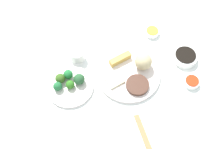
{
  "coord_description": "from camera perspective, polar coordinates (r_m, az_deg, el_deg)",
  "views": [
    {
      "loc": [
        0.5,
        0.19,
        0.97
      ],
      "look_at": [
        0.05,
        -0.07,
        0.06
      ],
      "focal_mm": 40.17,
      "sensor_mm": 36.0,
      "label": 1
    }
  ],
  "objects": [
    {
      "name": "broccoli_floret_3",
      "position": [
        1.07,
        -11.71,
        -0.87
      ],
      "size": [
        0.04,
        0.04,
        0.04
      ],
      "primitive_type": "sphere",
      "color": "#396220",
      "rests_on": "broccoli_plate"
    },
    {
      "name": "main_plate",
      "position": [
        1.09,
        3.75,
        0.15
      ],
      "size": [
        0.28,
        0.28,
        0.02
      ],
      "primitive_type": "cylinder",
      "color": "white",
      "rests_on": "tabletop"
    },
    {
      "name": "broccoli_plate",
      "position": [
        1.07,
        -9.43,
        -2.71
      ],
      "size": [
        0.2,
        0.2,
        0.01
      ],
      "primitive_type": "cylinder",
      "color": "white",
      "rests_on": "tabletop"
    },
    {
      "name": "broccoli_floret_2",
      "position": [
        1.05,
        -7.48,
        -1.07
      ],
      "size": [
        0.05,
        0.05,
        0.05
      ],
      "primitive_type": "sphere",
      "color": "#295830",
      "rests_on": "broccoli_plate"
    },
    {
      "name": "sauce_ramekin_hot_mustard",
      "position": [
        1.23,
        9.1,
        9.47
      ],
      "size": [
        0.07,
        0.07,
        0.02
      ],
      "primitive_type": "cylinder",
      "color": "white",
      "rests_on": "tabletop"
    },
    {
      "name": "sauce_ramekin_sweet_and_sour_liquid",
      "position": [
        1.11,
        17.81,
        -1.32
      ],
      "size": [
        0.06,
        0.06,
        0.0
      ],
      "primitive_type": "cylinder",
      "color": "red",
      "rests_on": "sauce_ramekin_sweet_and_sour"
    },
    {
      "name": "rice_scoop",
      "position": [
        1.08,
        7.17,
        2.94
      ],
      "size": [
        0.07,
        0.07,
        0.07
      ],
      "primitive_type": "sphere",
      "color": "#CDB886",
      "rests_on": "main_plate"
    },
    {
      "name": "tabletop",
      "position": [
        1.1,
        4.46,
        -1.04
      ],
      "size": [
        2.2,
        2.2,
        0.02
      ],
      "primitive_type": "cube",
      "color": "white",
      "rests_on": "ground"
    },
    {
      "name": "teacup",
      "position": [
        1.13,
        -7.97,
        4.41
      ],
      "size": [
        0.07,
        0.07,
        0.05
      ],
      "primitive_type": "cylinder",
      "color": "white",
      "rests_on": "tabletop"
    },
    {
      "name": "broccoli_floret_4",
      "position": [
        1.06,
        -12.26,
        -2.63
      ],
      "size": [
        0.04,
        0.04,
        0.04
      ],
      "primitive_type": "sphere",
      "color": "#216A36",
      "rests_on": "broccoli_plate"
    },
    {
      "name": "spring_roll",
      "position": [
        1.1,
        1.9,
        3.56
      ],
      "size": [
        0.1,
        0.07,
        0.03
      ],
      "primitive_type": "cube",
      "rotation": [
        0.0,
        0.0,
        2.64
      ],
      "color": "gold",
      "rests_on": "main_plate"
    },
    {
      "name": "chopsticks_pair",
      "position": [
        0.99,
        7.65,
        -14.45
      ],
      "size": [
        0.15,
        0.17,
        0.01
      ],
      "primitive_type": "cube",
      "rotation": [
        0.0,
        0.0,
        0.84
      ],
      "color": "#A67749",
      "rests_on": "tabletop"
    },
    {
      "name": "soy_sauce_bowl",
      "position": [
        1.17,
        16.23,
        3.87
      ],
      "size": [
        0.11,
        0.11,
        0.03
      ],
      "primitive_type": "cylinder",
      "color": "white",
      "rests_on": "tabletop"
    },
    {
      "name": "broccoli_floret_6",
      "position": [
        1.07,
        -9.96,
        0.03
      ],
      "size": [
        0.04,
        0.04,
        0.04
      ],
      "primitive_type": "sphere",
      "color": "#207335",
      "rests_on": "broccoli_plate"
    },
    {
      "name": "sauce_ramekin_sweet_and_sour",
      "position": [
        1.12,
        17.63,
        -1.65
      ],
      "size": [
        0.07,
        0.07,
        0.02
      ],
      "primitive_type": "cylinder",
      "color": "white",
      "rests_on": "tabletop"
    },
    {
      "name": "broccoli_floret_0",
      "position": [
        1.05,
        -9.52,
        -2.28
      ],
      "size": [
        0.04,
        0.04,
        0.04
      ],
      "primitive_type": "sphere",
      "color": "#2F731F",
      "rests_on": "broccoli_plate"
    },
    {
      "name": "stir_fry_heap",
      "position": [
        1.05,
        5.81,
        -2.39
      ],
      "size": [
        0.1,
        0.1,
        0.02
      ],
      "primitive_type": "cylinder",
      "color": "#4B2D21",
      "rests_on": "main_plate"
    },
    {
      "name": "soy_sauce_bowl_liquid",
      "position": [
        1.16,
        16.43,
        4.33
      ],
      "size": [
        0.09,
        0.09,
        0.0
      ],
      "primitive_type": "cylinder",
      "color": "black",
      "rests_on": "soy_sauce_bowl"
    },
    {
      "name": "crab_rangoon_wonton",
      "position": [
        1.06,
        0.45,
        -1.13
      ],
      "size": [
        0.09,
        0.09,
        0.01
      ],
      "primitive_type": "cube",
      "rotation": [
        0.0,
        0.0,
        -0.5
      ],
      "color": "beige",
      "rests_on": "main_plate"
    },
    {
      "name": "sauce_ramekin_hot_mustard_liquid",
      "position": [
        1.22,
        9.19,
        9.86
      ],
      "size": [
        0.06,
        0.06,
        0.0
      ],
      "primitive_type": "cylinder",
      "color": "yellow",
      "rests_on": "sauce_ramekin_hot_mustard"
    }
  ]
}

